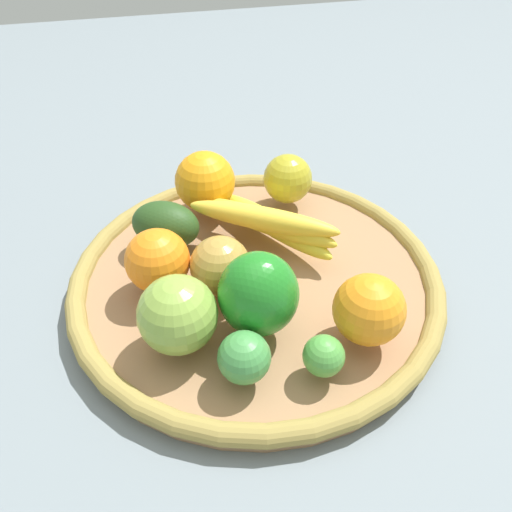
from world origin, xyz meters
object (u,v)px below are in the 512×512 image
(apple_1, at_px, (178,315))
(orange_1, at_px, (369,310))
(apple_0, at_px, (220,266))
(orange_2, at_px, (205,181))
(apple_2, at_px, (288,179))
(lime_0, at_px, (244,357))
(lime_1, at_px, (324,356))
(orange_0, at_px, (157,259))
(banana_bunch, at_px, (267,222))
(bell_pepper, at_px, (258,294))
(avocado, at_px, (166,225))

(apple_1, height_order, orange_1, apple_1)
(apple_1, bearing_deg, apple_0, -39.16)
(orange_2, distance_m, apple_2, 0.11)
(orange_1, distance_m, lime_0, 0.13)
(lime_1, bearing_deg, orange_1, -60.81)
(orange_0, bearing_deg, lime_0, -156.29)
(banana_bunch, distance_m, apple_2, 0.09)
(banana_bunch, distance_m, apple_1, 0.19)
(apple_2, bearing_deg, lime_0, 155.92)
(bell_pepper, bearing_deg, avocado, 131.11)
(banana_bunch, bearing_deg, lime_0, 159.33)
(banana_bunch, relative_size, orange_0, 2.44)
(bell_pepper, distance_m, avocado, 0.18)
(orange_2, distance_m, bell_pepper, 0.23)
(orange_1, bearing_deg, lime_0, 98.58)
(orange_0, xyz_separation_m, lime_0, (-0.15, -0.06, -0.01))
(apple_0, distance_m, lime_1, 0.15)
(banana_bunch, xyz_separation_m, bell_pepper, (-0.14, 0.05, 0.02))
(lime_1, bearing_deg, apple_2, -9.72)
(orange_0, bearing_deg, apple_1, -173.03)
(apple_0, relative_size, lime_1, 1.66)
(apple_1, xyz_separation_m, lime_1, (-0.07, -0.13, -0.02))
(apple_0, relative_size, lime_0, 1.33)
(banana_bunch, bearing_deg, orange_0, 109.05)
(orange_0, relative_size, orange_2, 0.90)
(banana_bunch, xyz_separation_m, orange_1, (-0.18, -0.06, 0.01))
(bell_pepper, distance_m, apple_2, 0.24)
(orange_0, bearing_deg, orange_1, -123.13)
(apple_0, relative_size, avocado, 0.79)
(orange_0, height_order, avocado, orange_0)
(banana_bunch, height_order, apple_0, apple_0)
(apple_0, bearing_deg, orange_1, -128.07)
(apple_0, height_order, orange_1, orange_1)
(bell_pepper, distance_m, lime_1, 0.09)
(orange_0, distance_m, apple_0, 0.07)
(lime_0, bearing_deg, avocado, 12.72)
(bell_pepper, relative_size, apple_2, 1.41)
(orange_0, relative_size, bell_pepper, 0.77)
(lime_1, bearing_deg, apple_0, 28.62)
(apple_0, bearing_deg, lime_1, -151.38)
(banana_bunch, xyz_separation_m, avocado, (0.02, 0.12, 0.00))
(apple_1, distance_m, orange_1, 0.19)
(orange_0, relative_size, apple_1, 0.91)
(apple_0, bearing_deg, apple_2, -38.40)
(bell_pepper, distance_m, lime_0, 0.07)
(banana_bunch, relative_size, apple_1, 2.22)
(orange_1, relative_size, apple_2, 1.09)
(orange_0, xyz_separation_m, lime_1, (-0.16, -0.14, -0.02))
(orange_0, distance_m, apple_1, 0.09)
(bell_pepper, relative_size, apple_1, 1.18)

